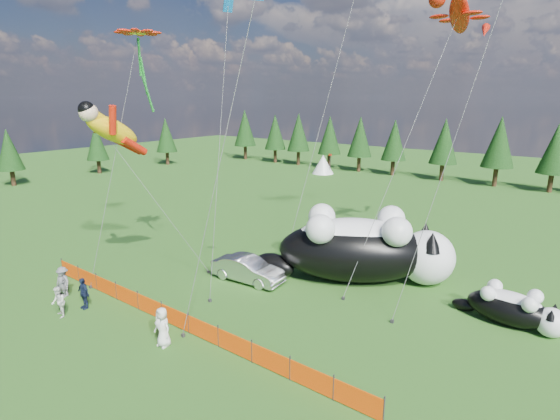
{
  "coord_description": "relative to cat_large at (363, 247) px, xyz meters",
  "views": [
    {
      "loc": [
        15.89,
        -15.41,
        10.99
      ],
      "look_at": [
        1.2,
        4.0,
        4.73
      ],
      "focal_mm": 28.0,
      "sensor_mm": 36.0,
      "label": 1
    }
  ],
  "objects": [
    {
      "name": "diamond_kite_a",
      "position": [
        -8.0,
        -3.01,
        13.43
      ],
      "size": [
        3.15,
        5.68,
        17.44
      ],
      "color": "#0C67B7",
      "rests_on": "ground"
    },
    {
      "name": "festival_tents",
      "position": [
        6.27,
        32.21,
        -0.73
      ],
      "size": [
        50.0,
        3.2,
        2.8
      ],
      "primitive_type": null,
      "color": "white",
      "rests_on": "ground"
    },
    {
      "name": "spectator_d",
      "position": [
        -12.52,
        -12.32,
        -1.25
      ],
      "size": [
        1.19,
        0.69,
        1.76
      ],
      "primitive_type": "imported",
      "rotation": [
        0.0,
        0.0,
        -0.09
      ],
      "color": "slate",
      "rests_on": "ground"
    },
    {
      "name": "superhero_kite",
      "position": [
        -11.9,
        -8.73,
        7.06
      ],
      "size": [
        5.59,
        5.99,
        11.67
      ],
      "color": "yellow",
      "rests_on": "ground"
    },
    {
      "name": "spectator_c",
      "position": [
        -10.18,
        -12.43,
        -1.26
      ],
      "size": [
        1.03,
        0.55,
        1.74
      ],
      "primitive_type": "imported",
      "rotation": [
        0.0,
        0.0,
        -0.03
      ],
      "color": "#141D38",
      "rests_on": "ground"
    },
    {
      "name": "spectator_a",
      "position": [
        -12.49,
        -12.48,
        -1.36
      ],
      "size": [
        0.67,
        0.58,
        1.54
      ],
      "primitive_type": "imported",
      "rotation": [
        0.0,
        0.0,
        0.46
      ],
      "color": "slate",
      "rests_on": "ground"
    },
    {
      "name": "safety_fence",
      "position": [
        -4.73,
        -10.79,
        -1.63
      ],
      "size": [
        22.06,
        0.06,
        1.1
      ],
      "color": "#262626",
      "rests_on": "ground"
    },
    {
      "name": "tree_line",
      "position": [
        -4.73,
        37.21,
        1.87
      ],
      "size": [
        90.0,
        4.0,
        8.0
      ],
      "primitive_type": null,
      "color": "black",
      "rests_on": "ground"
    },
    {
      "name": "ground",
      "position": [
        -4.73,
        -7.79,
        -2.13
      ],
      "size": [
        160.0,
        160.0,
        0.0
      ],
      "primitive_type": "plane",
      "color": "#113609",
      "rests_on": "ground"
    },
    {
      "name": "cat_large",
      "position": [
        0.0,
        0.0,
        0.0
      ],
      "size": [
        11.31,
        8.42,
        4.48
      ],
      "rotation": [
        0.0,
        0.0,
        0.53
      ],
      "color": "black",
      "rests_on": "ground"
    },
    {
      "name": "spectator_e",
      "position": [
        -3.82,
        -12.23,
        -1.19
      ],
      "size": [
        0.93,
        0.62,
        1.88
      ],
      "primitive_type": "imported",
      "rotation": [
        0.0,
        0.0,
        0.02
      ],
      "color": "silver",
      "rests_on": "ground"
    },
    {
      "name": "diamond_kite_c",
      "position": [
        -0.81,
        -9.09,
        12.37
      ],
      "size": [
        3.48,
        2.78,
        15.97
      ],
      "color": "#0C67B7",
      "rests_on": "ground"
    },
    {
      "name": "car",
      "position": [
        -5.56,
        -4.4,
        -1.36
      ],
      "size": [
        4.8,
        2.03,
        1.54
      ],
      "primitive_type": "imported",
      "rotation": [
        0.0,
        0.0,
        1.66
      ],
      "color": "silver",
      "rests_on": "ground"
    },
    {
      "name": "spectator_b",
      "position": [
        -10.28,
        -13.73,
        -1.3
      ],
      "size": [
        0.92,
        0.72,
        1.66
      ],
      "primitive_type": "imported",
      "rotation": [
        0.0,
        0.0,
        -0.34
      ],
      "color": "silver",
      "rests_on": "ground"
    },
    {
      "name": "gecko_kite",
      "position": [
        2.62,
        6.12,
        13.74
      ],
      "size": [
        4.47,
        12.75,
        18.36
      ],
      "color": "red",
      "rests_on": "ground"
    },
    {
      "name": "cat_small",
      "position": [
        8.53,
        -0.5,
        -1.22
      ],
      "size": [
        5.33,
        2.13,
        1.93
      ],
      "rotation": [
        0.0,
        0.0,
        -0.07
      ],
      "color": "black",
      "rests_on": "ground"
    },
    {
      "name": "flower_kite",
      "position": [
        -11.54,
        -6.78,
        12.33
      ],
      "size": [
        3.3,
        5.81,
        15.08
      ],
      "color": "red",
      "rests_on": "ground"
    }
  ]
}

